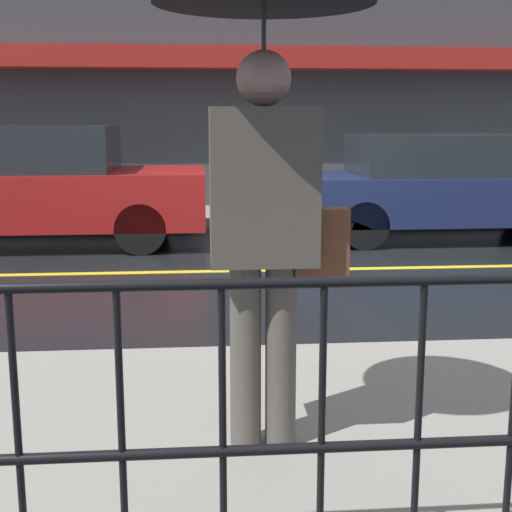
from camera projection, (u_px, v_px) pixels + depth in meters
name	position (u px, v px, depth m)	size (l,w,h in m)	color
ground_plane	(304.00, 270.00, 7.79)	(80.00, 80.00, 0.00)	black
sidewalk_near	(439.00, 440.00, 3.51)	(28.00, 2.67, 0.15)	gray
sidewalk_far	(268.00, 216.00, 11.57)	(28.00, 1.71, 0.15)	gray
lane_marking	(304.00, 269.00, 7.79)	(25.20, 0.12, 0.01)	gold
building_storefront	(263.00, 63.00, 12.06)	(28.00, 0.85, 5.09)	#383D42
pedestrian	(265.00, 90.00, 3.01)	(0.93, 0.93, 2.16)	#4C4742
car_red	(41.00, 185.00, 9.27)	(4.16, 1.91, 1.54)	maroon
car_navy	(448.00, 186.00, 9.74)	(4.47, 1.71, 1.42)	#19234C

